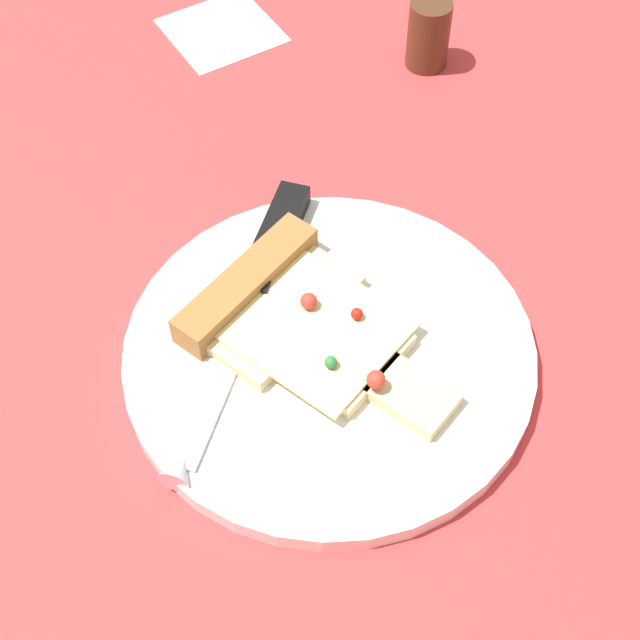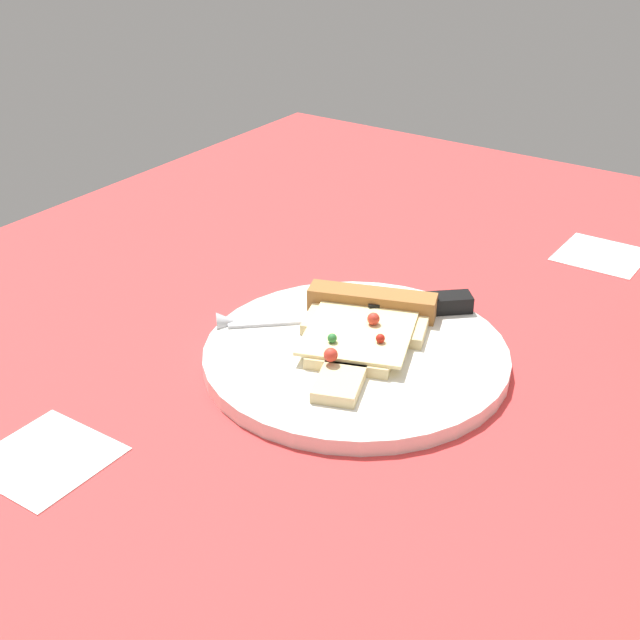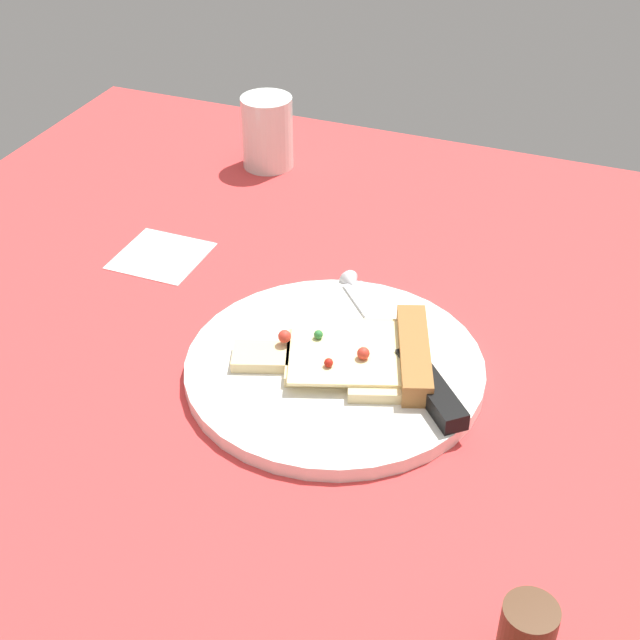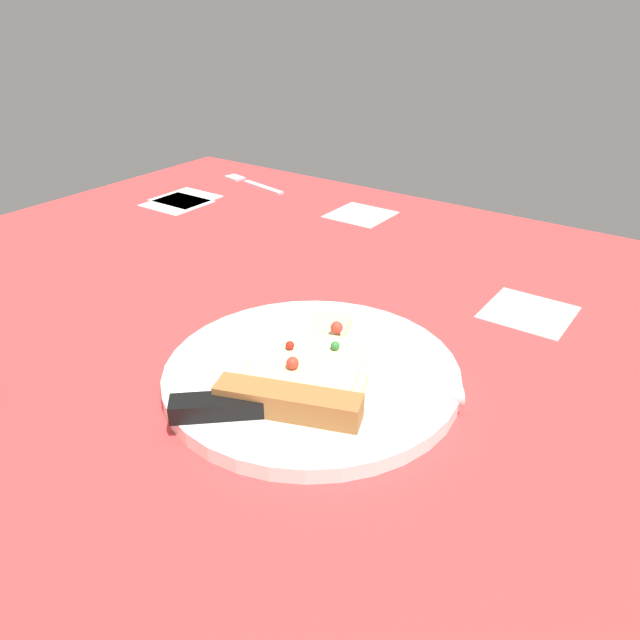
% 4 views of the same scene
% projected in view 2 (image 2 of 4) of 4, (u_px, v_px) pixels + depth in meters
% --- Properties ---
extents(ground_plane, '(1.19, 1.19, 0.03)m').
position_uv_depth(ground_plane, '(454.00, 384.00, 0.76)').
color(ground_plane, '#D13838').
rests_on(ground_plane, ground).
extents(plate, '(0.27, 0.27, 0.01)m').
position_uv_depth(plate, '(356.00, 356.00, 0.76)').
color(plate, white).
rests_on(plate, ground_plane).
extents(pizza_slice, '(0.19, 0.14, 0.02)m').
position_uv_depth(pizza_slice, '(362.00, 327.00, 0.78)').
color(pizza_slice, beige).
rests_on(pizza_slice, plate).
extents(knife, '(0.18, 0.19, 0.02)m').
position_uv_depth(knife, '(371.00, 309.00, 0.81)').
color(knife, silver).
rests_on(knife, plate).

